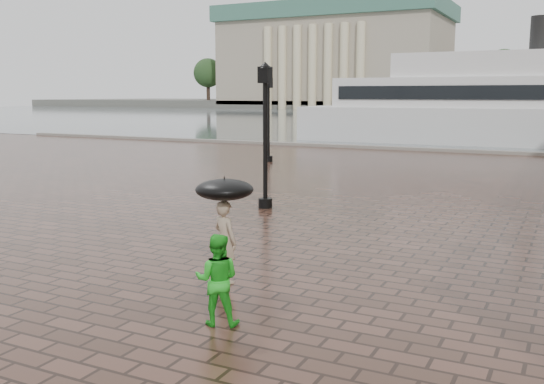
{
  "coord_description": "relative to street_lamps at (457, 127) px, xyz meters",
  "views": [
    {
      "loc": [
        2.69,
        -6.82,
        3.56
      ],
      "look_at": [
        -3.31,
        5.13,
        1.4
      ],
      "focal_mm": 40.0,
      "sensor_mm": 36.0,
      "label": 1
    }
  ],
  "objects": [
    {
      "name": "ground",
      "position": [
        1.5,
        -17.5,
        -2.33
      ],
      "size": [
        300.0,
        300.0,
        0.0
      ],
      "primitive_type": "plane",
      "color": "#342017",
      "rests_on": "ground"
    },
    {
      "name": "adult_pedestrian",
      "position": [
        -1.64,
        -14.7,
        -1.53
      ],
      "size": [
        0.68,
        0.57,
        1.59
      ],
      "primitive_type": "imported",
      "rotation": [
        0.0,
        0.0,
        2.75
      ],
      "color": "tan",
      "rests_on": "ground"
    },
    {
      "name": "child_pedestrian",
      "position": [
        -0.63,
        -16.62,
        -1.6
      ],
      "size": [
        0.85,
        0.77,
        1.45
      ],
      "primitive_type": "imported",
      "rotation": [
        0.0,
        0.0,
        3.52
      ],
      "color": "green",
      "rests_on": "ground"
    },
    {
      "name": "street_lamps",
      "position": [
        0.0,
        0.0,
        0.0
      ],
      "size": [
        21.44,
        14.44,
        4.4
      ],
      "color": "black",
      "rests_on": "ground"
    },
    {
      "name": "umbrella",
      "position": [
        -1.64,
        -14.7,
        -0.53
      ],
      "size": [
        1.1,
        1.1,
        1.11
      ],
      "color": "black",
      "rests_on": "ground"
    },
    {
      "name": "quay_edge",
      "position": [
        1.5,
        14.5,
        -2.33
      ],
      "size": [
        80.0,
        0.6,
        0.3
      ],
      "primitive_type": "cube",
      "color": "slate",
      "rests_on": "ground"
    },
    {
      "name": "museum",
      "position": [
        -53.5,
        127.11,
        11.58
      ],
      "size": [
        57.0,
        32.5,
        26.0
      ],
      "color": "gray",
      "rests_on": "ground"
    },
    {
      "name": "ferry_near",
      "position": [
        -1.81,
        22.41,
        0.35
      ],
      "size": [
        27.32,
        7.2,
        8.91
      ],
      "rotation": [
        0.0,
        0.0,
        0.02
      ],
      "color": "silver",
      "rests_on": "ground"
    }
  ]
}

